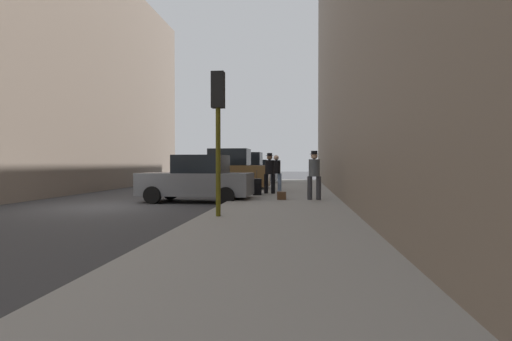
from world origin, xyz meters
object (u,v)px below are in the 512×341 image
parked_dark_green_sedan (254,171)px  duffel_bag (282,196)px  parked_bronze_suv (227,172)px  traffic_light (218,112)px  pedestrian_with_beanie (314,173)px  parked_black_suv (244,170)px  pedestrian_in_jeans (276,171)px  parked_gray_coupe (197,180)px  pedestrian_with_fedora (270,171)px  rolling_suitcase (257,187)px  fire_hydrant (253,185)px

parked_dark_green_sedan → duffel_bag: bearing=-80.5°
parked_bronze_suv → traffic_light: (1.85, -11.22, 1.73)m
pedestrian_with_beanie → duffel_bag: 1.45m
parked_black_suv → parked_dark_green_sedan: parked_black_suv is taller
parked_black_suv → pedestrian_in_jeans: size_ratio=2.73×
parked_gray_coupe → parked_dark_green_sedan: same height
pedestrian_with_fedora → duffel_bag: bearing=-76.8°
pedestrian_with_fedora → pedestrian_in_jeans: bearing=79.2°
parked_gray_coupe → pedestrian_with_fedora: bearing=46.0°
parked_bronze_suv → traffic_light: bearing=-80.6°
rolling_suitcase → parked_black_suv: bearing=100.6°
pedestrian_with_beanie → pedestrian_in_jeans: 4.33m
parked_dark_green_sedan → duffel_bag: (3.22, -19.22, -0.56)m
fire_hydrant → pedestrian_with_fedora: 1.00m
rolling_suitcase → fire_hydrant: bearing=105.9°
parked_gray_coupe → parked_dark_green_sedan: bearing=90.0°
parked_gray_coupe → parked_black_suv: size_ratio=0.92×
traffic_light → pedestrian_with_beanie: traffic_light is taller
pedestrian_in_jeans → rolling_suitcase: 2.17m
rolling_suitcase → traffic_light: bearing=-91.9°
parked_gray_coupe → parked_bronze_suv: 6.18m
duffel_bag → fire_hydrant: bearing=115.3°
parked_gray_coupe → rolling_suitcase: size_ratio=4.10×
traffic_light → parked_black_suv: bearing=95.9°
parked_dark_green_sedan → pedestrian_with_beanie: bearing=-77.1°
rolling_suitcase → duffel_bag: rolling_suitcase is taller
pedestrian_with_fedora → duffel_bag: 3.03m
parked_bronze_suv → parked_black_suv: size_ratio=1.00×
parked_dark_green_sedan → rolling_suitcase: parked_dark_green_sedan is taller
parked_black_suv → pedestrian_with_fedora: parked_black_suv is taller
pedestrian_with_fedora → pedestrian_in_jeans: pedestrian_with_fedora is taller
traffic_light → rolling_suitcase: bearing=88.1°
parked_dark_green_sedan → traffic_light: bearing=-85.6°
pedestrian_with_fedora → rolling_suitcase: 1.13m
pedestrian_with_fedora → parked_black_suv: bearing=103.9°
parked_black_suv → pedestrian_with_fedora: 10.66m
fire_hydrant → traffic_light: size_ratio=0.20×
traffic_light → duffel_bag: bearing=74.3°
rolling_suitcase → pedestrian_with_fedora: bearing=58.7°
parked_dark_green_sedan → rolling_suitcase: (2.08, -17.19, -0.36)m
pedestrian_with_beanie → rolling_suitcase: 3.17m
pedestrian_with_beanie → pedestrian_in_jeans: size_ratio=1.04×
pedestrian_in_jeans → duffel_bag: 4.10m
pedestrian_with_beanie → fire_hydrant: bearing=130.7°
rolling_suitcase → duffel_bag: size_ratio=2.36×
parked_gray_coupe → pedestrian_in_jeans: 4.73m
parked_gray_coupe → pedestrian_with_fedora: (2.56, 2.65, 0.29)m
pedestrian_with_fedora → pedestrian_with_beanie: same height
parked_bronze_suv → pedestrian_in_jeans: size_ratio=2.72×
parked_bronze_suv → pedestrian_with_fedora: parked_bronze_suv is taller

